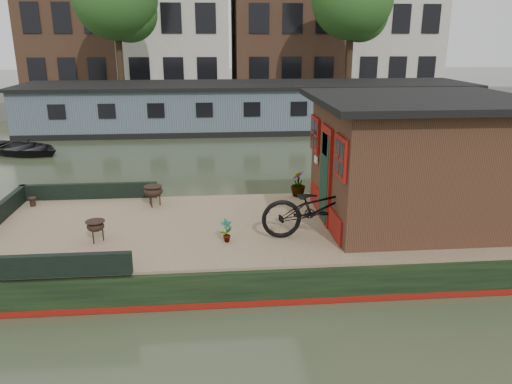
{
  "coord_description": "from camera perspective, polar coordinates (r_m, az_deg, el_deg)",
  "views": [
    {
      "loc": [
        -1.73,
        -9.04,
        4.14
      ],
      "look_at": [
        -0.87,
        0.5,
        1.14
      ],
      "focal_mm": 35.0,
      "sensor_mm": 36.0,
      "label": 1
    }
  ],
  "objects": [
    {
      "name": "far_houseboat",
      "position": [
        23.32,
        -0.86,
        9.56
      ],
      "size": [
        20.4,
        4.4,
        2.11
      ],
      "color": "#4C5A65",
      "rests_on": "ground"
    },
    {
      "name": "houseboat_deck",
      "position": [
        9.85,
        5.32,
        -3.62
      ],
      "size": [
        11.8,
        3.8,
        0.05
      ],
      "primitive_type": "cube",
      "color": "#9A795F",
      "rests_on": "houseboat_hull"
    },
    {
      "name": "brazier_front",
      "position": [
        9.29,
        -17.82,
        -4.28
      ],
      "size": [
        0.41,
        0.41,
        0.39
      ],
      "primitive_type": null,
      "rotation": [
        0.0,
        0.0,
        -0.14
      ],
      "color": "black",
      "rests_on": "houseboat_deck"
    },
    {
      "name": "houseboat_hull",
      "position": [
        9.84,
        -2.43,
        -5.79
      ],
      "size": [
        14.01,
        4.02,
        0.6
      ],
      "color": "black",
      "rests_on": "ground"
    },
    {
      "name": "potted_plant_d",
      "position": [
        11.37,
        4.84,
        0.97
      ],
      "size": [
        0.35,
        0.35,
        0.58
      ],
      "primitive_type": "imported",
      "rotation": [
        0.0,
        0.0,
        4.64
      ],
      "color": "brown",
      "rests_on": "houseboat_deck"
    },
    {
      "name": "potted_plant_a",
      "position": [
        8.83,
        -3.4,
        -4.43
      ],
      "size": [
        0.27,
        0.25,
        0.43
      ],
      "primitive_type": "imported",
      "rotation": [
        0.0,
        0.0,
        0.57
      ],
      "color": "brown",
      "rests_on": "houseboat_deck"
    },
    {
      "name": "brazier_rear",
      "position": [
        10.91,
        -11.62,
        -0.43
      ],
      "size": [
        0.5,
        0.5,
        0.44
      ],
      "primitive_type": null,
      "rotation": [
        0.0,
        0.0,
        0.24
      ],
      "color": "black",
      "rests_on": "houseboat_deck"
    },
    {
      "name": "tree_left",
      "position": [
        28.54,
        -15.46,
        20.32
      ],
      "size": [
        4.4,
        4.4,
        7.4
      ],
      "color": "#332316",
      "rests_on": "quay"
    },
    {
      "name": "ground",
      "position": [
        10.09,
        5.23,
        -6.93
      ],
      "size": [
        120.0,
        120.0,
        0.0
      ],
      "primitive_type": "plane",
      "color": "#353D26",
      "rests_on": "ground"
    },
    {
      "name": "tree_right",
      "position": [
        29.24,
        11.19,
        20.51
      ],
      "size": [
        4.4,
        4.4,
        7.4
      ],
      "color": "#332316",
      "rests_on": "quay"
    },
    {
      "name": "bicycle",
      "position": [
        9.04,
        7.31,
        -1.72
      ],
      "size": [
        2.13,
        0.78,
        1.11
      ],
      "primitive_type": "imported",
      "rotation": [
        0.0,
        0.0,
        1.59
      ],
      "color": "black",
      "rests_on": "houseboat_deck"
    },
    {
      "name": "cabin",
      "position": [
        10.11,
        17.84,
        3.59
      ],
      "size": [
        4.0,
        3.5,
        2.42
      ],
      "color": "#331D14",
      "rests_on": "houseboat_deck"
    },
    {
      "name": "bollard_port",
      "position": [
        11.72,
        -24.18,
        -1.03
      ],
      "size": [
        0.17,
        0.17,
        0.19
      ],
      "primitive_type": "cylinder",
      "color": "black",
      "rests_on": "houseboat_deck"
    },
    {
      "name": "bow_bulwark",
      "position": [
        10.19,
        -23.99,
        -3.19
      ],
      "size": [
        3.0,
        4.0,
        0.35
      ],
      "color": "black",
      "rests_on": "houseboat_deck"
    },
    {
      "name": "dinghy",
      "position": [
        20.31,
        -25.27,
        4.94
      ],
      "size": [
        4.06,
        3.69,
        0.69
      ],
      "primitive_type": "imported",
      "rotation": [
        0.0,
        0.0,
        1.07
      ],
      "color": "black",
      "rests_on": "ground"
    },
    {
      "name": "quay",
      "position": [
        29.82,
        -1.82,
        10.26
      ],
      "size": [
        60.0,
        6.0,
        0.9
      ],
      "primitive_type": "cube",
      "color": "#47443F",
      "rests_on": "ground"
    }
  ]
}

